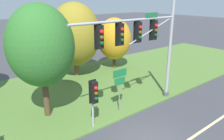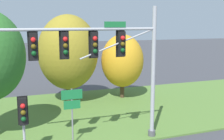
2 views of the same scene
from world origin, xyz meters
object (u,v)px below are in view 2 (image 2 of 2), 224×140
(traffic_signal_mast, at_px, (105,55))
(tree_mid_verge, at_px, (122,61))
(pedestrian_signal_near_kerb, at_px, (23,114))
(tree_behind_signpost, at_px, (68,52))
(route_sign_post, at_px, (72,106))

(traffic_signal_mast, xyz_separation_m, tree_mid_verge, (4.10, 7.93, -1.51))
(pedestrian_signal_near_kerb, distance_m, tree_behind_signpost, 9.43)
(tree_behind_signpost, bearing_deg, pedestrian_signal_near_kerb, -113.75)
(pedestrian_signal_near_kerb, xyz_separation_m, tree_behind_signpost, (3.73, 8.47, 1.82))
(route_sign_post, relative_size, tree_mid_verge, 0.56)
(pedestrian_signal_near_kerb, bearing_deg, route_sign_post, 14.62)
(tree_behind_signpost, relative_size, tree_mid_verge, 1.30)
(traffic_signal_mast, bearing_deg, tree_behind_signpost, 91.51)
(traffic_signal_mast, relative_size, pedestrian_signal_near_kerb, 2.83)
(route_sign_post, height_order, tree_behind_signpost, tree_behind_signpost)
(pedestrian_signal_near_kerb, distance_m, route_sign_post, 2.43)
(traffic_signal_mast, distance_m, tree_mid_verge, 9.06)
(pedestrian_signal_near_kerb, relative_size, tree_mid_verge, 0.55)
(pedestrian_signal_near_kerb, xyz_separation_m, tree_mid_verge, (8.05, 8.13, 1.01))
(tree_mid_verge, bearing_deg, route_sign_post, -127.17)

